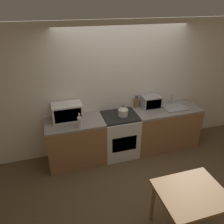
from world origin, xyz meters
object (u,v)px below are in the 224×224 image
Objects in this scene: bottle at (80,122)px; toaster_oven at (151,102)px; stove_range at (120,135)px; dining_table at (191,198)px; kettle at (123,111)px; microwave at (67,112)px.

toaster_oven is (1.53, 0.36, 0.02)m from bottle.
toaster_oven is at bearing 13.26° from bottle.
stove_range is 1.06× the size of dining_table.
toaster_oven reaches higher than dining_table.
kettle is at bearing -165.44° from toaster_oven.
kettle is 0.40× the size of microwave.
kettle is 0.58× the size of toaster_oven.
microwave is (-0.98, 0.13, 0.61)m from stove_range.
bottle is at bearing -165.45° from stove_range.
microwave reaches higher than toaster_oven.
stove_range is at bearing -168.22° from toaster_oven.
kettle is (0.06, -0.02, 0.55)m from stove_range.
stove_range is at bearing 158.36° from kettle.
stove_range is 1.00m from bottle.
bottle reaches higher than kettle.
toaster_oven is at bearing 79.31° from dining_table.
stove_range is 0.55m from kettle.
kettle is at bearing 98.15° from dining_table.
toaster_oven is 2.14m from dining_table.
bottle is at bearing -167.75° from kettle.
dining_table is at bearing -57.31° from microwave.
toaster_oven reaches higher than kettle.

